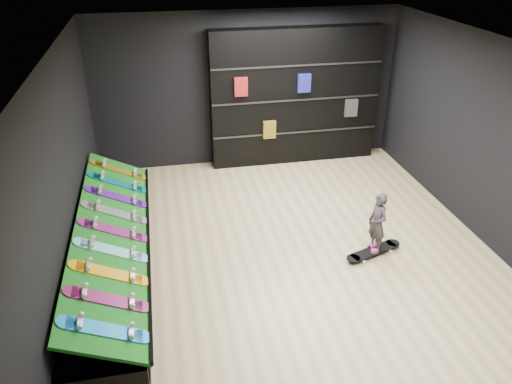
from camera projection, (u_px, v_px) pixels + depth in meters
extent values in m
cube|color=#C7B486|center=(291.00, 254.00, 7.46)|extent=(6.00, 7.00, 0.01)
cube|color=white|center=(300.00, 50.00, 6.04)|extent=(6.00, 7.00, 0.01)
cube|color=black|center=(247.00, 89.00, 9.77)|extent=(6.00, 0.02, 3.00)
cube|color=black|center=(421.00, 355.00, 3.73)|extent=(6.00, 0.02, 3.00)
cube|color=black|center=(63.00, 183.00, 6.22)|extent=(0.02, 7.00, 3.00)
cube|color=black|center=(493.00, 146.00, 7.28)|extent=(0.02, 7.00, 3.00)
cube|color=#0D5611|center=(113.00, 232.00, 6.68)|extent=(0.92, 4.50, 0.46)
cube|color=black|center=(295.00, 97.00, 9.86)|extent=(3.35, 0.39, 2.68)
imported|color=black|center=(376.00, 234.00, 7.26)|extent=(0.19, 0.24, 0.56)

